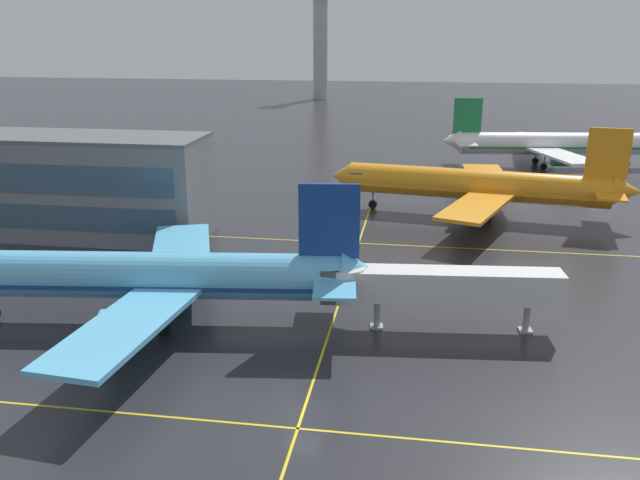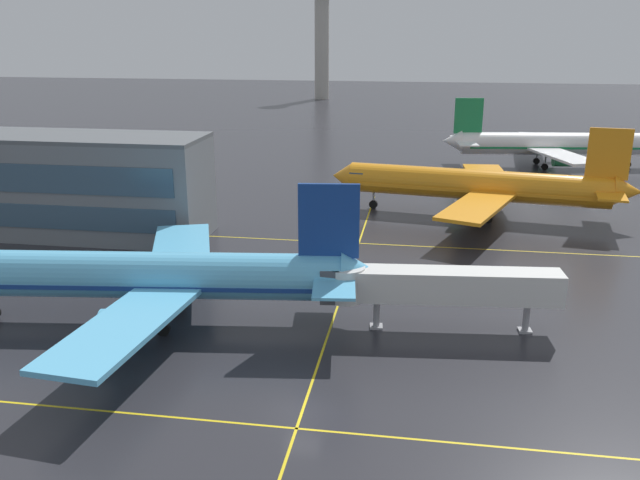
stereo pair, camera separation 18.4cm
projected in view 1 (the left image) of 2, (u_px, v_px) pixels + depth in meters
ground_plane at (303, 412)px, 45.46m from camera, size 600.00×600.00×0.00m
airliner_front_gate at (151, 276)px, 58.21m from camera, size 40.77×34.93×12.67m
airliner_second_row at (479, 185)px, 91.46m from camera, size 41.46×35.42×12.90m
airliner_third_row at (550, 144)px, 124.72m from camera, size 41.00×35.11×12.74m
taxiway_markings at (337, 308)px, 62.38m from camera, size 116.30×87.86×0.01m
jet_bridge at (424, 285)px, 56.88m from camera, size 20.52×4.71×5.58m
control_tower at (320, 32)px, 241.00m from camera, size 8.82×8.82×41.40m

